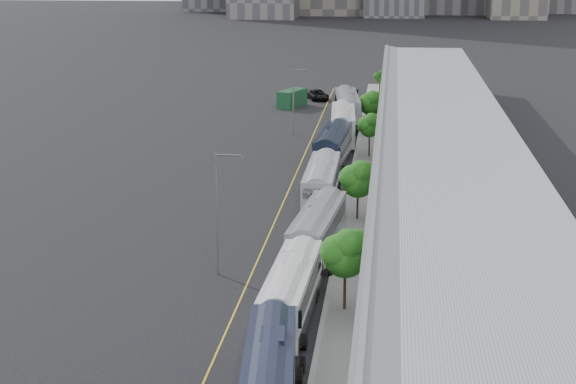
# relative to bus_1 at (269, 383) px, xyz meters

# --- Properties ---
(sidewalk) EXTENTS (10.00, 170.00, 0.12)m
(sidewalk) POSITION_rel_bus_1_xyz_m (6.62, 34.21, -1.44)
(sidewalk) COLOR gray
(sidewalk) RESTS_ON ground
(lane_line) EXTENTS (0.12, 160.00, 0.02)m
(lane_line) POSITION_rel_bus_1_xyz_m (-3.88, 34.21, -1.49)
(lane_line) COLOR gold
(lane_line) RESTS_ON ground
(depot) EXTENTS (12.45, 160.40, 7.20)m
(depot) POSITION_rel_bus_1_xyz_m (10.62, 34.21, 2.01)
(depot) COLOR gray
(depot) RESTS_ON ground
(bus_1) EXTENTS (3.51, 12.35, 3.56)m
(bus_1) POSITION_rel_bus_1_xyz_m (0.00, 0.00, 0.00)
(bus_1) COLOR #161B31
(bus_1) RESTS_ON ground
(bus_2) EXTENTS (2.90, 12.38, 3.60)m
(bus_2) POSITION_rel_bus_1_xyz_m (-0.18, 12.16, 0.01)
(bus_2) COLOR white
(bus_2) RESTS_ON ground
(bus_3) EXTENTS (3.69, 12.96, 3.74)m
(bus_3) POSITION_rel_bus_1_xyz_m (0.41, 25.22, 0.07)
(bus_3) COLOR gray
(bus_3) RESTS_ON ground
(bus_4) EXTENTS (2.90, 13.00, 3.80)m
(bus_4) POSITION_rel_bus_1_xyz_m (-0.40, 40.15, 0.10)
(bus_4) COLOR #ADAEB8
(bus_4) RESTS_ON ground
(bus_5) EXTENTS (3.47, 13.42, 3.88)m
(bus_5) POSITION_rel_bus_1_xyz_m (-0.39, 56.77, 0.14)
(bus_5) COLOR black
(bus_5) RESTS_ON ground
(bus_6) EXTENTS (3.50, 13.83, 4.01)m
(bus_6) POSITION_rel_bus_1_xyz_m (-0.05, 69.52, 0.19)
(bus_6) COLOR white
(bus_6) RESTS_ON ground
(bus_7) EXTENTS (4.14, 14.13, 4.07)m
(bus_7) POSITION_rel_bus_1_xyz_m (-0.16, 82.13, 0.22)
(bus_7) COLOR gray
(bus_7) RESTS_ON ground
(tree_1) EXTENTS (2.84, 2.84, 5.50)m
(tree_1) POSITION_rel_bus_1_xyz_m (3.01, 14.11, 2.56)
(tree_1) COLOR black
(tree_1) RESTS_ON ground
(tree_2) EXTENTS (2.84, 2.84, 5.23)m
(tree_2) POSITION_rel_bus_1_xyz_m (3.01, 35.25, 2.30)
(tree_2) COLOR black
(tree_2) RESTS_ON ground
(tree_3) EXTENTS (2.23, 2.23, 4.75)m
(tree_3) POSITION_rel_bus_1_xyz_m (3.31, 61.04, 2.11)
(tree_3) COLOR black
(tree_3) RESTS_ON ground
(tree_4) EXTENTS (2.92, 2.92, 4.58)m
(tree_4) POSITION_rel_bus_1_xyz_m (2.97, 80.84, 1.61)
(tree_4) COLOR black
(tree_4) RESTS_ON ground
(tree_5) EXTENTS (1.40, 1.40, 3.75)m
(tree_5) POSITION_rel_bus_1_xyz_m (3.73, 105.91, 1.49)
(tree_5) COLOR black
(tree_5) RESTS_ON ground
(street_lamp_near) EXTENTS (2.04, 0.22, 8.72)m
(street_lamp_near) POSITION_rel_bus_1_xyz_m (-6.06, 20.12, 3.54)
(street_lamp_near) COLOR #59595E
(street_lamp_near) RESTS_ON ground
(street_lamp_far) EXTENTS (2.04, 0.22, 8.18)m
(street_lamp_far) POSITION_rel_bus_1_xyz_m (-6.11, 72.64, 3.26)
(street_lamp_far) COLOR #59595E
(street_lamp_far) RESTS_ON ground
(shipping_container) EXTENTS (4.00, 6.22, 2.48)m
(shipping_container) POSITION_rel_bus_1_xyz_m (-8.74, 94.41, -0.26)
(shipping_container) COLOR #144222
(shipping_container) RESTS_ON ground
(suv) EXTENTS (4.12, 5.95, 1.51)m
(suv) POSITION_rel_bus_1_xyz_m (-5.54, 101.55, -0.75)
(suv) COLOR black
(suv) RESTS_ON ground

